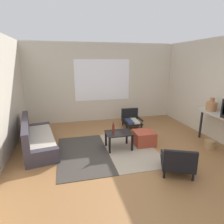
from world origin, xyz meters
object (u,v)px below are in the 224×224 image
console_shelf (224,119)px  clay_vase (211,106)px  glass_bottle (113,129)px  coffee_table (119,136)px  ottoman_orange (144,138)px  wicker_basket (209,145)px  armchair_striped_foreground (178,162)px  couch (36,139)px  armchair_by_window (131,119)px

console_shelf → clay_vase: 0.51m
glass_bottle → coffee_table: bearing=12.7°
ottoman_orange → glass_bottle: 0.92m
console_shelf → wicker_basket: bearing=166.1°
glass_bottle → armchair_striped_foreground: bearing=-54.3°
coffee_table → glass_bottle: bearing=-167.3°
coffee_table → console_shelf: size_ratio=0.38×
glass_bottle → couch: bearing=163.0°
couch → armchair_striped_foreground: (2.75, -1.85, 0.03)m
couch → wicker_basket: (4.12, -1.08, -0.11)m
ottoman_orange → armchair_striped_foreground: bearing=-86.3°
coffee_table → wicker_basket: size_ratio=2.56×
armchair_striped_foreground → armchair_by_window: bearing=88.9°
couch → clay_vase: size_ratio=6.09×
armchair_striped_foreground → ottoman_orange: 1.41m
armchair_by_window → ottoman_orange: bearing=-95.9°
coffee_table → glass_bottle: size_ratio=2.17×
clay_vase → glass_bottle: (-2.57, 0.12, -0.44)m
console_shelf → glass_bottle: bearing=167.1°
couch → coffee_table: couch is taller
armchair_striped_foreground → console_shelf: bearing=23.4°
couch → armchair_by_window: size_ratio=3.36×
ottoman_orange → clay_vase: clay_vase is taller
coffee_table → wicker_basket: coffee_table is taller
console_shelf → glass_bottle: (-2.57, 0.59, -0.22)m
console_shelf → glass_bottle: size_ratio=5.68×
console_shelf → wicker_basket: size_ratio=6.71×
wicker_basket → ottoman_orange: bearing=156.8°
wicker_basket → console_shelf: bearing=-13.9°
armchair_by_window → clay_vase: bearing=-45.7°
ottoman_orange → glass_bottle: glass_bottle is taller
couch → coffee_table: bearing=-14.9°
couch → ottoman_orange: 2.70m
wicker_basket → couch: bearing=165.4°
armchair_by_window → wicker_basket: armchair_by_window is taller
armchair_by_window → console_shelf: bearing=-52.8°
couch → glass_bottle: couch is taller
coffee_table → armchair_by_window: (0.84, 1.47, -0.08)m
armchair_by_window → ottoman_orange: armchair_by_window is taller
clay_vase → ottoman_orange: bearing=172.5°
couch → glass_bottle: bearing=-17.0°
armchair_by_window → wicker_basket: bearing=-56.9°
armchair_by_window → ottoman_orange: size_ratio=1.23×
couch → coffee_table: (1.96, -0.52, 0.11)m
armchair_by_window → glass_bottle: 1.82m
coffee_table → armchair_striped_foreground: (0.79, -1.33, -0.08)m
couch → armchair_by_window: couch is taller
console_shelf → wicker_basket: 0.71m
coffee_table → armchair_by_window: size_ratio=1.01×
coffee_table → console_shelf: 2.54m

